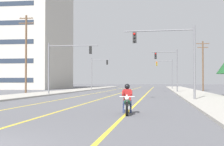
% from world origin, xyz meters
% --- Properties ---
extents(lane_stripe_center, '(0.16, 100.00, 0.01)m').
position_xyz_m(lane_stripe_center, '(-0.16, 45.00, 0.00)').
color(lane_stripe_center, yellow).
rests_on(lane_stripe_center, ground).
extents(lane_stripe_left, '(0.16, 100.00, 0.01)m').
position_xyz_m(lane_stripe_left, '(-3.47, 45.00, 0.00)').
color(lane_stripe_left, yellow).
rests_on(lane_stripe_left, ground).
extents(lane_stripe_right, '(0.16, 100.00, 0.01)m').
position_xyz_m(lane_stripe_right, '(3.46, 45.00, 0.00)').
color(lane_stripe_right, yellow).
rests_on(lane_stripe_right, ground).
extents(sidewalk_kerb_right, '(4.40, 110.00, 0.14)m').
position_xyz_m(sidewalk_kerb_right, '(9.36, 40.00, 0.07)').
color(sidewalk_kerb_right, '#ADA89E').
rests_on(sidewalk_kerb_right, ground).
extents(sidewalk_kerb_left, '(4.40, 110.00, 0.14)m').
position_xyz_m(sidewalk_kerb_left, '(-9.36, 40.00, 0.07)').
color(sidewalk_kerb_left, '#ADA89E').
rests_on(sidewalk_kerb_left, ground).
extents(motorcycle_with_rider, '(0.70, 2.19, 1.46)m').
position_xyz_m(motorcycle_with_rider, '(3.53, 8.82, 0.59)').
color(motorcycle_with_rider, black).
rests_on(motorcycle_with_rider, ground).
extents(traffic_signal_near_right, '(5.89, 0.53, 6.20)m').
position_xyz_m(traffic_signal_near_right, '(6.21, 21.01, 4.16)').
color(traffic_signal_near_right, slate).
rests_on(traffic_signal_near_right, ground).
extents(traffic_signal_near_left, '(6.04, 0.55, 6.20)m').
position_xyz_m(traffic_signal_near_left, '(-6.26, 31.65, 4.17)').
color(traffic_signal_near_left, slate).
rests_on(traffic_signal_near_left, ground).
extents(traffic_signal_mid_right, '(3.69, 0.47, 6.20)m').
position_xyz_m(traffic_signal_mid_right, '(6.63, 41.68, 4.02)').
color(traffic_signal_mid_right, slate).
rests_on(traffic_signal_mid_right, ground).
extents(traffic_signal_mid_left, '(3.71, 0.37, 6.20)m').
position_xyz_m(traffic_signal_mid_left, '(-6.92, 57.06, 4.02)').
color(traffic_signal_mid_left, slate).
rests_on(traffic_signal_mid_left, ground).
extents(traffic_signal_far_right, '(3.83, 0.42, 6.20)m').
position_xyz_m(traffic_signal_far_right, '(6.73, 63.64, 4.03)').
color(traffic_signal_far_right, slate).
rests_on(traffic_signal_far_right, ground).
extents(utility_pole_left_near, '(2.06, 0.26, 10.38)m').
position_xyz_m(utility_pole_left_near, '(-12.37, 35.20, 5.54)').
color(utility_pole_left_near, brown).
rests_on(utility_pole_left_near, ground).
extents(utility_pole_right_far, '(2.20, 0.26, 8.41)m').
position_xyz_m(utility_pole_right_far, '(12.43, 51.09, 4.54)').
color(utility_pole_right_far, brown).
rests_on(utility_pole_right_far, ground).
extents(apartment_building_far_left_block, '(28.89, 21.63, 22.78)m').
position_xyz_m(apartment_building_far_left_block, '(-30.85, 65.32, 11.40)').
color(apartment_building_far_left_block, '#B2ADA3').
rests_on(apartment_building_far_left_block, ground).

